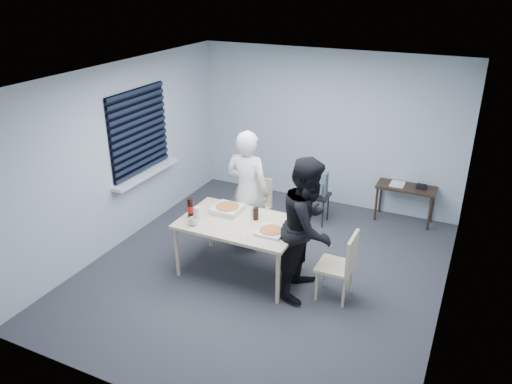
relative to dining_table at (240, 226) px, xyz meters
The scene contains 19 objects.
room 2.15m from the dining_table, 163.29° to the left, with size 5.00×5.00×5.00m.
dining_table is the anchor object (origin of this frame).
chair_far 1.12m from the dining_table, 104.62° to the left, with size 0.42×0.42×0.89m.
chair_right 1.38m from the dining_table, ahead, with size 0.42×0.42×0.89m.
person_white 0.70m from the dining_table, 108.31° to the left, with size 0.65×0.42×1.77m, color silver.
person_black 0.94m from the dining_table, ahead, with size 0.86×0.47×1.77m, color black.
side_table 2.98m from the dining_table, 55.61° to the left, with size 0.91×0.40×0.60m.
stool 1.90m from the dining_table, 76.29° to the left, with size 0.35×0.35×0.49m.
backpack 1.86m from the dining_table, 76.21° to the left, with size 0.27×0.20×0.38m.
pizza_box_a 0.36m from the dining_table, 147.30° to the left, with size 0.37×0.37×0.09m.
pizza_box_b 0.49m from the dining_table, 11.63° to the right, with size 0.34×0.34×0.05m.
mug_a 0.61m from the dining_table, 146.85° to the right, with size 0.12×0.12×0.10m, color silver.
mug_b 0.29m from the dining_table, 74.28° to the left, with size 0.10×0.10×0.09m, color silver.
cola_glass 0.26m from the dining_table, 46.11° to the left, with size 0.07×0.07×0.16m, color black.
soda_bottle 0.69m from the dining_table, 167.14° to the right, with size 0.08×0.08×0.27m.
plastic_cups 0.58m from the dining_table, 159.30° to the right, with size 0.08×0.08×0.19m, color silver.
rubber_band 0.43m from the dining_table, 49.92° to the right, with size 0.06×0.06×0.00m, color red.
papers 2.92m from the dining_table, 58.36° to the left, with size 0.21×0.29×0.00m, color white.
black_box 3.12m from the dining_table, 52.44° to the left, with size 0.15×0.10×0.06m, color black.
Camera 1 is at (2.35, -5.24, 3.70)m, focal length 35.00 mm.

